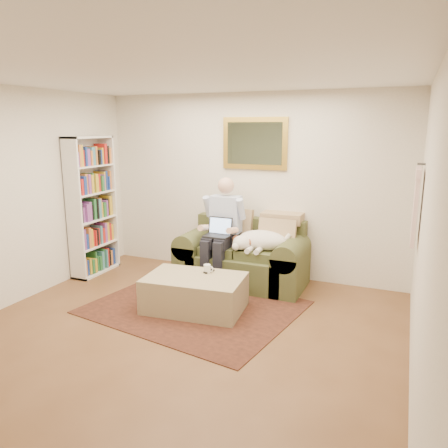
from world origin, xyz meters
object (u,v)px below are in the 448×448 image
Objects in this scene: laptop at (219,231)px; coffee_mug at (207,269)px; seated_man at (221,233)px; sleeping_dog at (262,240)px; bookshelf at (92,206)px; ottoman at (195,293)px; sofa at (242,262)px.

laptop is 0.75m from coffee_mug.
seated_man is 0.58m from sleeping_dog.
sleeping_dog is at bearing 13.64° from laptop.
sleeping_dog is at bearing 7.13° from seated_man.
bookshelf is (-2.49, -0.34, 0.34)m from sleeping_dog.
ottoman is 0.33m from coffee_mug.
sleeping_dog is 0.36× the size of bookshelf.
bookshelf reaches higher than sofa.
laptop is at bearing -138.98° from sofa.
sofa is 1.19× the size of seated_man.
sleeping_dog is 0.94m from coffee_mug.
bookshelf reaches higher than ottoman.
bookshelf is at bearing -172.02° from seated_man.
seated_man is at bearing 90.00° from laptop.
sleeping_dog is 7.14× the size of coffee_mug.
seated_man is 14.58× the size of coffee_mug.
sleeping_dog is (0.57, 0.14, -0.10)m from laptop.
bookshelf is at bearing -168.88° from sofa.
coffee_mug is 0.05× the size of bookshelf.
sofa is 2.43× the size of sleeping_dog.
coffee_mug reaches higher than ottoman.
sleeping_dog reaches higher than coffee_mug.
seated_man is 0.80m from coffee_mug.
laptop is at bearing 102.05° from coffee_mug.
seated_man is 1.07m from ottoman.
seated_man is 4.33× the size of laptop.
coffee_mug is at bearing 68.16° from ottoman.
coffee_mug is at bearing -117.66° from sleeping_dog.
laptop is (-0.26, -0.23, 0.47)m from sofa.
sofa is 0.87× the size of bookshelf.
seated_man reaches higher than sofa.
coffee_mug is (-0.43, -0.81, -0.20)m from sleeping_dog.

